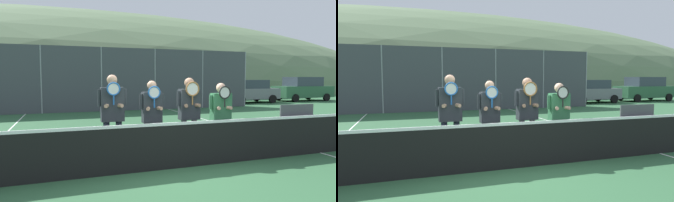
% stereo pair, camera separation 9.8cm
% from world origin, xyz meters
% --- Properties ---
extents(ground_plane, '(120.00, 120.00, 0.00)m').
position_xyz_m(ground_plane, '(0.00, 0.00, 0.00)').
color(ground_plane, '#2D5B38').
extents(hill_distant, '(121.15, 67.31, 23.56)m').
position_xyz_m(hill_distant, '(0.00, 49.41, 0.00)').
color(hill_distant, '#5B7551').
rests_on(hill_distant, ground_plane).
extents(clubhouse_building, '(13.60, 5.50, 3.81)m').
position_xyz_m(clubhouse_building, '(0.96, 17.79, 1.93)').
color(clubhouse_building, '#9EA3A8').
rests_on(clubhouse_building, ground_plane).
extents(fence_back, '(18.17, 0.06, 3.47)m').
position_xyz_m(fence_back, '(-0.00, 11.01, 1.74)').
color(fence_back, gray).
rests_on(fence_back, ground_plane).
extents(tennis_net, '(10.20, 0.09, 1.03)m').
position_xyz_m(tennis_net, '(0.00, 0.00, 0.48)').
color(tennis_net, gray).
rests_on(tennis_net, ground_plane).
extents(court_line_right_sideline, '(0.05, 16.00, 0.01)m').
position_xyz_m(court_line_right_sideline, '(3.79, 3.00, 0.00)').
color(court_line_right_sideline, white).
rests_on(court_line_right_sideline, ground_plane).
extents(player_leftmost, '(0.61, 0.34, 1.86)m').
position_xyz_m(player_leftmost, '(-1.05, 0.77, 1.11)').
color(player_leftmost, '#232838').
rests_on(player_leftmost, ground_plane).
extents(player_center_left, '(0.55, 0.34, 1.74)m').
position_xyz_m(player_center_left, '(-0.21, 0.72, 1.02)').
color(player_center_left, black).
rests_on(player_center_left, ground_plane).
extents(player_center_right, '(0.59, 0.34, 1.80)m').
position_xyz_m(player_center_right, '(0.65, 0.69, 1.08)').
color(player_center_right, '#56565B').
rests_on(player_center_right, ground_plane).
extents(player_rightmost, '(0.59, 0.34, 1.68)m').
position_xyz_m(player_rightmost, '(1.43, 0.66, 1.01)').
color(player_rightmost, '#232838').
rests_on(player_rightmost, ground_plane).
extents(car_far_left, '(4.14, 2.04, 1.81)m').
position_xyz_m(car_far_left, '(-4.38, 13.63, 0.92)').
color(car_far_left, '#285638').
rests_on(car_far_left, ground_plane).
extents(car_left_of_center, '(4.54, 2.08, 1.82)m').
position_xyz_m(car_left_of_center, '(0.66, 13.37, 0.93)').
color(car_left_of_center, black).
rests_on(car_left_of_center, ground_plane).
extents(car_center, '(4.69, 2.06, 1.75)m').
position_xyz_m(car_center, '(5.98, 13.46, 0.90)').
color(car_center, black).
rests_on(car_center, ground_plane).
extents(car_right_of_center, '(4.04, 2.09, 1.68)m').
position_xyz_m(car_right_of_center, '(11.04, 13.36, 0.87)').
color(car_right_of_center, slate).
rests_on(car_right_of_center, ground_plane).
extents(car_far_right, '(4.73, 2.03, 1.90)m').
position_xyz_m(car_far_right, '(16.13, 13.51, 0.96)').
color(car_far_right, '#285638').
rests_on(car_far_right, ground_plane).
extents(bench_courtside, '(1.48, 0.36, 0.85)m').
position_xyz_m(bench_courtside, '(5.97, 3.04, 0.45)').
color(bench_courtside, '#515156').
rests_on(bench_courtside, ground_plane).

